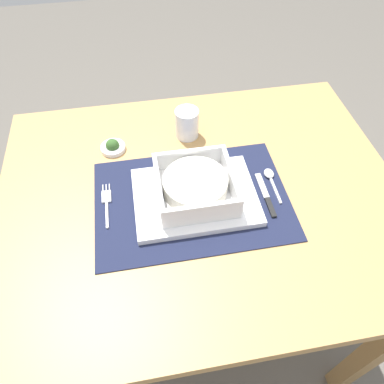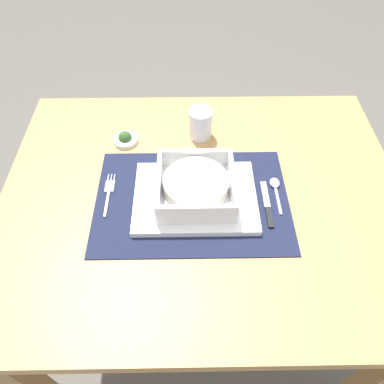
{
  "view_description": "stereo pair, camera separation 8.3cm",
  "coord_description": "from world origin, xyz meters",
  "px_view_note": "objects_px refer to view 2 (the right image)",
  "views": [
    {
      "loc": [
        -0.12,
        -0.54,
        1.43
      ],
      "look_at": [
        -0.03,
        -0.02,
        0.79
      ],
      "focal_mm": 33.86,
      "sensor_mm": 36.0,
      "label": 1
    },
    {
      "loc": [
        -0.03,
        -0.54,
        1.43
      ],
      "look_at": [
        -0.03,
        -0.02,
        0.79
      ],
      "focal_mm": 33.86,
      "sensor_mm": 36.0,
      "label": 2
    }
  ],
  "objects_px": {
    "spoon": "(275,186)",
    "drinking_glass": "(201,124)",
    "dining_table": "(202,220)",
    "butter_knife": "(268,207)",
    "condiment_saucer": "(125,139)",
    "porridge_bowl": "(196,186)",
    "fork": "(109,191)"
  },
  "relations": [
    {
      "from": "spoon",
      "to": "drinking_glass",
      "type": "distance_m",
      "value": 0.26
    },
    {
      "from": "dining_table",
      "to": "butter_knife",
      "type": "bearing_deg",
      "value": -16.6
    },
    {
      "from": "drinking_glass",
      "to": "condiment_saucer",
      "type": "height_order",
      "value": "drinking_glass"
    },
    {
      "from": "butter_knife",
      "to": "dining_table",
      "type": "bearing_deg",
      "value": 163.31
    },
    {
      "from": "porridge_bowl",
      "to": "butter_knife",
      "type": "height_order",
      "value": "porridge_bowl"
    },
    {
      "from": "fork",
      "to": "drinking_glass",
      "type": "bearing_deg",
      "value": 39.81
    },
    {
      "from": "dining_table",
      "to": "fork",
      "type": "relative_size",
      "value": 7.51
    },
    {
      "from": "porridge_bowl",
      "to": "fork",
      "type": "height_order",
      "value": "porridge_bowl"
    },
    {
      "from": "dining_table",
      "to": "butter_knife",
      "type": "distance_m",
      "value": 0.19
    },
    {
      "from": "spoon",
      "to": "drinking_glass",
      "type": "height_order",
      "value": "drinking_glass"
    },
    {
      "from": "dining_table",
      "to": "drinking_glass",
      "type": "relative_size",
      "value": 11.93
    },
    {
      "from": "porridge_bowl",
      "to": "drinking_glass",
      "type": "distance_m",
      "value": 0.22
    },
    {
      "from": "porridge_bowl",
      "to": "butter_knife",
      "type": "distance_m",
      "value": 0.17
    },
    {
      "from": "condiment_saucer",
      "to": "butter_knife",
      "type": "bearing_deg",
      "value": -33.41
    },
    {
      "from": "butter_knife",
      "to": "drinking_glass",
      "type": "relative_size",
      "value": 1.65
    },
    {
      "from": "fork",
      "to": "condiment_saucer",
      "type": "xyz_separation_m",
      "value": [
        0.02,
        0.18,
        0.0
      ]
    },
    {
      "from": "butter_knife",
      "to": "condiment_saucer",
      "type": "distance_m",
      "value": 0.42
    },
    {
      "from": "spoon",
      "to": "drinking_glass",
      "type": "bearing_deg",
      "value": 129.9
    },
    {
      "from": "spoon",
      "to": "butter_knife",
      "type": "xyz_separation_m",
      "value": [
        -0.03,
        -0.06,
        -0.0
      ]
    },
    {
      "from": "butter_knife",
      "to": "drinking_glass",
      "type": "bearing_deg",
      "value": 119.74
    },
    {
      "from": "drinking_glass",
      "to": "spoon",
      "type": "bearing_deg",
      "value": -48.43
    },
    {
      "from": "porridge_bowl",
      "to": "drinking_glass",
      "type": "relative_size",
      "value": 2.16
    },
    {
      "from": "dining_table",
      "to": "spoon",
      "type": "xyz_separation_m",
      "value": [
        0.18,
        0.02,
        0.12
      ]
    },
    {
      "from": "fork",
      "to": "spoon",
      "type": "distance_m",
      "value": 0.4
    },
    {
      "from": "fork",
      "to": "condiment_saucer",
      "type": "distance_m",
      "value": 0.18
    },
    {
      "from": "butter_knife",
      "to": "porridge_bowl",
      "type": "bearing_deg",
      "value": 168.88
    },
    {
      "from": "fork",
      "to": "butter_knife",
      "type": "distance_m",
      "value": 0.38
    },
    {
      "from": "butter_knife",
      "to": "condiment_saucer",
      "type": "bearing_deg",
      "value": 146.5
    },
    {
      "from": "spoon",
      "to": "butter_knife",
      "type": "height_order",
      "value": "spoon"
    },
    {
      "from": "dining_table",
      "to": "condiment_saucer",
      "type": "bearing_deg",
      "value": 137.29
    },
    {
      "from": "spoon",
      "to": "butter_knife",
      "type": "relative_size",
      "value": 0.81
    },
    {
      "from": "condiment_saucer",
      "to": "fork",
      "type": "bearing_deg",
      "value": -96.8
    }
  ]
}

